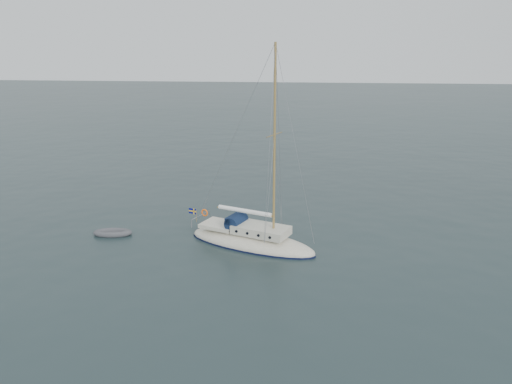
# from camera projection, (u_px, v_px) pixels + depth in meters

# --- Properties ---
(ground) EXTENTS (300.00, 300.00, 0.00)m
(ground) POSITION_uv_depth(u_px,v_px,m) (291.00, 251.00, 29.08)
(ground) COLOR black
(ground) RESTS_ON ground
(sailboat) EXTENTS (8.60, 2.58, 12.25)m
(sailboat) POSITION_uv_depth(u_px,v_px,m) (252.00, 230.00, 29.72)
(sailboat) COLOR #F1E5CF
(sailboat) RESTS_ON ground
(dinghy) EXTENTS (2.44, 1.10, 0.35)m
(dinghy) POSITION_uv_depth(u_px,v_px,m) (113.00, 233.00, 31.54)
(dinghy) COLOR #48494D
(dinghy) RESTS_ON ground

